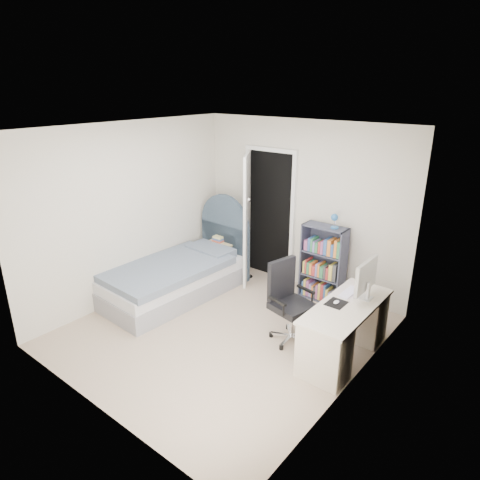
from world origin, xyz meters
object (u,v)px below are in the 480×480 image
Objects in this scene: floor_lamp at (247,246)px; office_chair at (288,297)px; bookcase at (323,267)px; desk at (345,328)px; bed at (180,275)px; nightstand at (223,248)px.

floor_lamp is 1.76m from office_chair.
office_chair is at bearing -36.20° from floor_lamp.
desk is (0.87, -1.08, -0.15)m from bookcase.
bed reaches higher than bookcase.
floor_lamp is at bearing -174.61° from bookcase.
office_chair is (1.42, -1.04, -0.00)m from floor_lamp.
floor_lamp is 2.36m from desk.
desk is 0.75m from office_chair.
desk reaches higher than nightstand.
bed is 1.67× the size of bookcase.
bookcase reaches higher than nightstand.
office_chair is at bearing -82.96° from bookcase.
bookcase is 0.97× the size of desk.
bookcase is (1.73, 1.16, 0.21)m from bed.
bookcase is (1.28, 0.12, -0.04)m from floor_lamp.
nightstand is 0.64× the size of office_chair.
floor_lamp is 1.00× the size of desk.
bed reaches higher than nightstand.
bed is 0.97m from nightstand.
desk is at bearing 1.78° from bed.
desk is at bearing -51.22° from bookcase.
bed is 1.63× the size of floor_lamp.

